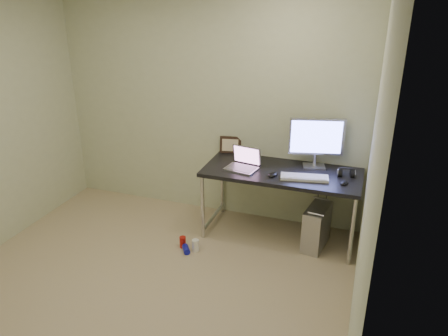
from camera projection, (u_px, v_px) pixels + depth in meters
floor at (137, 297)px, 3.76m from camera, size 3.50×3.50×0.00m
wall_back at (208, 107)px, 4.81m from camera, size 3.50×0.02×2.50m
wall_right at (368, 196)px, 2.75m from camera, size 0.02×3.50×2.50m
desk at (281, 178)px, 4.45m from camera, size 1.58×0.69×0.75m
tower_computer at (317, 227)px, 4.42m from camera, size 0.25×0.45×0.47m
cable_a at (318, 195)px, 4.70m from camera, size 0.01×0.16×0.69m
cable_b at (326, 198)px, 4.67m from camera, size 0.02×0.11×0.71m
can_red at (183, 242)px, 4.46m from camera, size 0.07×0.07×0.12m
can_white at (195, 245)px, 4.39m from camera, size 0.09×0.09×0.13m
can_blue at (186, 249)px, 4.38m from camera, size 0.12×0.13×0.06m
laptop at (243, 163)px, 4.47m from camera, size 0.35×0.31×0.22m
monitor at (316, 139)px, 4.40m from camera, size 0.55×0.21×0.52m
keyboard at (304, 177)px, 4.23m from camera, size 0.48×0.23×0.03m
mouse_right at (344, 182)px, 4.11m from camera, size 0.09×0.12×0.04m
mouse_left at (273, 174)px, 4.29m from camera, size 0.11×0.14×0.04m
headphones at (346, 173)px, 4.29m from camera, size 0.17×0.10×0.11m
picture_frame at (230, 145)px, 4.86m from camera, size 0.25×0.11×0.19m
webcam at (256, 150)px, 4.73m from camera, size 0.04×0.03×0.11m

